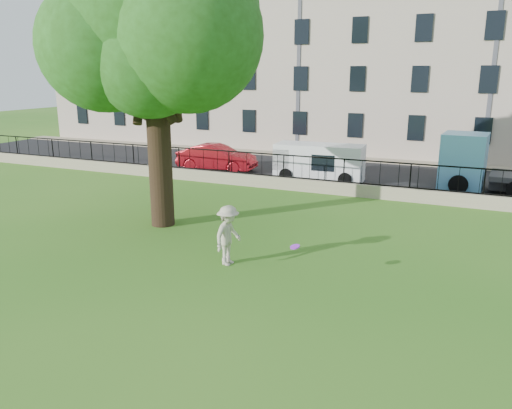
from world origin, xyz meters
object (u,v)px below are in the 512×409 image
at_px(man, 228,235).
at_px(frisbee, 295,247).
at_px(red_sedan, 217,158).
at_px(white_van, 319,162).
at_px(tree, 151,20).

bearing_deg(man, frisbee, -95.74).
xyz_separation_m(man, frisbee, (2.25, -0.46, 0.12)).
xyz_separation_m(frisbee, red_sedan, (-9.61, 13.47, -0.27)).
height_order(man, red_sedan, man).
bearing_deg(white_van, frisbee, -79.05).
distance_m(tree, white_van, 12.32).
relative_size(man, frisbee, 6.75).
height_order(red_sedan, white_van, white_van).
distance_m(man, red_sedan, 14.95).
relative_size(man, white_van, 0.39).
bearing_deg(tree, man, -32.35).
bearing_deg(man, tree, 63.37).
distance_m(frisbee, red_sedan, 16.55).
height_order(tree, man, tree).
bearing_deg(frisbee, red_sedan, 125.50).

